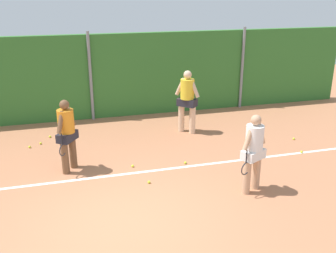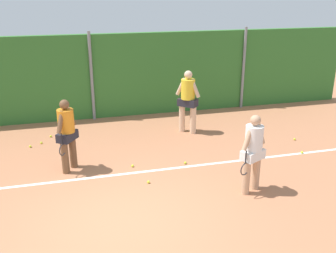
% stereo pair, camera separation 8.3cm
% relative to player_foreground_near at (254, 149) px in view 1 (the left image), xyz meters
% --- Properties ---
extents(ground_plane, '(28.70, 28.70, 0.00)m').
position_rel_player_foreground_near_xyz_m(ground_plane, '(-2.90, 1.41, -0.98)').
color(ground_plane, '#B2704C').
extents(hedge_fence_backdrop, '(18.65, 0.25, 2.80)m').
position_rel_player_foreground_near_xyz_m(hedge_fence_backdrop, '(-2.90, 6.00, 0.42)').
color(hedge_fence_backdrop, '#33702D').
rests_on(hedge_fence_backdrop, ground_plane).
extents(fence_post_center, '(0.10, 0.10, 2.92)m').
position_rel_player_foreground_near_xyz_m(fence_post_center, '(-2.90, 5.82, 0.48)').
color(fence_post_center, gray).
rests_on(fence_post_center, ground_plane).
extents(fence_post_right, '(0.10, 0.10, 2.92)m').
position_rel_player_foreground_near_xyz_m(fence_post_right, '(2.48, 5.82, 0.48)').
color(fence_post_right, gray).
rests_on(fence_post_right, ground_plane).
extents(court_baseline_paint, '(13.63, 0.10, 0.01)m').
position_rel_player_foreground_near_xyz_m(court_baseline_paint, '(-2.90, 1.50, -0.97)').
color(court_baseline_paint, white).
rests_on(court_baseline_paint, ground_plane).
extents(player_foreground_near, '(0.72, 0.50, 1.75)m').
position_rel_player_foreground_near_xyz_m(player_foreground_near, '(0.00, 0.00, 0.00)').
color(player_foreground_near, tan).
rests_on(player_foreground_near, ground_plane).
extents(player_midcourt, '(0.54, 0.73, 1.78)m').
position_rel_player_foreground_near_xyz_m(player_midcourt, '(-3.78, 2.07, 0.02)').
color(player_midcourt, brown).
rests_on(player_midcourt, ground_plane).
extents(player_backcourt_far, '(0.63, 0.62, 1.91)m').
position_rel_player_foreground_near_xyz_m(player_backcourt_far, '(-0.24, 3.83, 0.10)').
color(player_backcourt_far, beige).
rests_on(player_backcourt_far, ground_plane).
extents(tennis_ball_0, '(0.07, 0.07, 0.07)m').
position_rel_player_foreground_near_xyz_m(tennis_ball_0, '(2.59, 2.39, -0.94)').
color(tennis_ball_0, '#CCDB33').
rests_on(tennis_ball_0, ground_plane).
extents(tennis_ball_1, '(0.07, 0.07, 0.07)m').
position_rel_player_foreground_near_xyz_m(tennis_ball_1, '(-4.83, 3.78, -0.94)').
color(tennis_ball_1, '#CCDB33').
rests_on(tennis_ball_1, ground_plane).
extents(tennis_ball_2, '(0.07, 0.07, 0.07)m').
position_rel_player_foreground_near_xyz_m(tennis_ball_2, '(2.26, 1.49, -0.94)').
color(tennis_ball_2, '#CCDB33').
rests_on(tennis_ball_2, ground_plane).
extents(tennis_ball_3, '(0.07, 0.07, 0.07)m').
position_rel_player_foreground_near_xyz_m(tennis_ball_3, '(-2.28, 1.83, -0.94)').
color(tennis_ball_3, '#CCDB33').
rests_on(tennis_ball_3, ground_plane).
extents(tennis_ball_6, '(0.07, 0.07, 0.07)m').
position_rel_player_foreground_near_xyz_m(tennis_ball_6, '(-2.08, 0.90, -0.94)').
color(tennis_ball_6, '#CCDB33').
rests_on(tennis_ball_6, ground_plane).
extents(tennis_ball_8, '(0.07, 0.07, 0.07)m').
position_rel_player_foreground_near_xyz_m(tennis_ball_8, '(-0.97, 1.66, -0.94)').
color(tennis_ball_8, '#CCDB33').
rests_on(tennis_ball_8, ground_plane).
extents(tennis_ball_10, '(0.07, 0.07, 0.07)m').
position_rel_player_foreground_near_xyz_m(tennis_ball_10, '(-4.29, 4.44, -0.94)').
color(tennis_ball_10, '#CCDB33').
rests_on(tennis_ball_10, ground_plane).
extents(tennis_ball_11, '(0.07, 0.07, 0.07)m').
position_rel_player_foreground_near_xyz_m(tennis_ball_11, '(-4.54, 3.97, -0.94)').
color(tennis_ball_11, '#CCDB33').
rests_on(tennis_ball_11, ground_plane).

